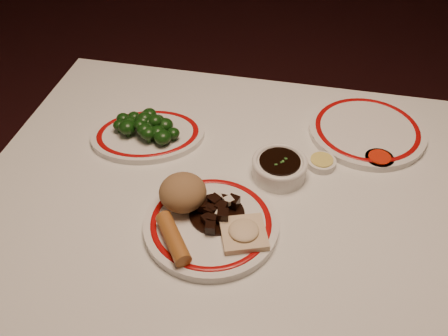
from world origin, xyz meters
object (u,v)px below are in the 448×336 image
(broccoli_plate, at_px, (148,135))
(broccoli_pile, at_px, (147,125))
(soy_bowl, at_px, (279,168))
(main_plate, at_px, (211,224))
(stirfry_heap, at_px, (217,212))
(spring_roll, at_px, (173,238))
(rice_mound, at_px, (183,192))
(dining_table, at_px, (257,229))
(fried_wonton, at_px, (244,232))

(broccoli_plate, xyz_separation_m, broccoli_pile, (0.00, -0.00, 0.03))
(soy_bowl, bearing_deg, main_plate, -121.93)
(main_plate, height_order, stirfry_heap, stirfry_heap)
(main_plate, bearing_deg, broccoli_pile, 130.94)
(spring_roll, relative_size, soy_bowl, 0.98)
(main_plate, height_order, broccoli_plate, main_plate)
(broccoli_pile, bearing_deg, stirfry_heap, -45.85)
(broccoli_pile, bearing_deg, main_plate, -49.06)
(main_plate, xyz_separation_m, rice_mound, (-0.06, 0.03, 0.04))
(dining_table, height_order, main_plate, main_plate)
(spring_roll, relative_size, broccoli_pile, 0.71)
(main_plate, distance_m, rice_mound, 0.08)
(main_plate, xyz_separation_m, broccoli_plate, (-0.21, 0.24, -0.00))
(dining_table, bearing_deg, rice_mound, -157.82)
(main_plate, distance_m, broccoli_pile, 0.31)
(spring_roll, bearing_deg, rice_mound, 59.33)
(dining_table, relative_size, spring_roll, 10.49)
(stirfry_heap, bearing_deg, soy_bowl, 57.42)
(rice_mound, height_order, broccoli_pile, rice_mound)
(dining_table, distance_m, spring_roll, 0.24)
(spring_roll, relative_size, broccoli_plate, 0.37)
(fried_wonton, distance_m, stirfry_heap, 0.07)
(main_plate, xyz_separation_m, stirfry_heap, (0.01, 0.02, 0.02))
(main_plate, xyz_separation_m, spring_roll, (-0.06, -0.07, 0.02))
(fried_wonton, bearing_deg, dining_table, 83.79)
(spring_roll, distance_m, soy_bowl, 0.29)
(stirfry_heap, xyz_separation_m, soy_bowl, (0.10, 0.16, -0.01))
(dining_table, bearing_deg, main_plate, -131.14)
(spring_roll, relative_size, fried_wonton, 1.07)
(rice_mound, distance_m, soy_bowl, 0.23)
(broccoli_plate, relative_size, broccoli_pile, 1.95)
(dining_table, height_order, spring_roll, spring_roll)
(dining_table, bearing_deg, spring_roll, -130.54)
(main_plate, xyz_separation_m, soy_bowl, (0.11, 0.18, 0.01))
(spring_roll, distance_m, broccoli_pile, 0.34)
(spring_roll, distance_m, fried_wonton, 0.13)
(spring_roll, xyz_separation_m, broccoli_pile, (-0.15, 0.30, 0.01))
(main_plate, relative_size, soy_bowl, 2.26)
(rice_mound, height_order, stirfry_heap, rice_mound)
(rice_mound, distance_m, fried_wonton, 0.14)
(rice_mound, distance_m, broccoli_plate, 0.25)
(main_plate, bearing_deg, stirfry_heap, 64.58)
(stirfry_heap, height_order, soy_bowl, stirfry_heap)
(main_plate, xyz_separation_m, fried_wonton, (0.07, -0.02, 0.02))
(dining_table, relative_size, fried_wonton, 11.25)
(main_plate, bearing_deg, dining_table, 48.86)
(broccoli_pile, distance_m, soy_bowl, 0.32)
(stirfry_heap, height_order, broccoli_pile, broccoli_pile)
(main_plate, height_order, fried_wonton, fried_wonton)
(rice_mound, bearing_deg, dining_table, 22.18)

